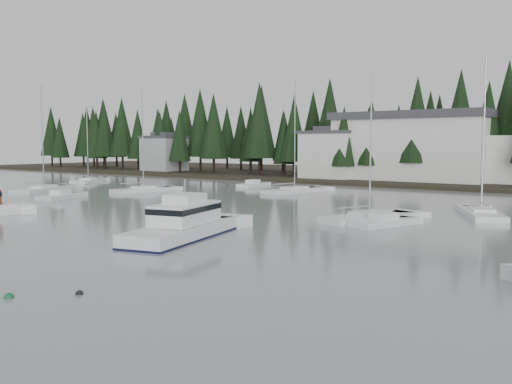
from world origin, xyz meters
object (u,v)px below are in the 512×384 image
(harbor_inn, at_px, (425,147))
(sailboat_0, at_px, (295,192))
(runabout_1, at_px, (384,224))
(runabout_0, at_px, (61,197))
(house_far_west, at_px, (164,152))
(sailboat_4, at_px, (144,191))
(sailboat_3, at_px, (44,191))
(sailboat_9, at_px, (481,216))
(runabout_3, at_px, (253,186))
(house_west, at_px, (331,153))
(sailboat_1, at_px, (369,220))
(cabin_cruiser_center, at_px, (183,228))
(sailboat_2, at_px, (88,182))

(harbor_inn, bearing_deg, sailboat_0, -105.66)
(runabout_1, bearing_deg, runabout_0, 109.99)
(house_far_west, bearing_deg, sailboat_0, -27.10)
(sailboat_0, distance_m, sailboat_4, 19.81)
(house_far_west, bearing_deg, sailboat_4, -47.69)
(sailboat_3, height_order, sailboat_4, sailboat_3)
(sailboat_0, bearing_deg, sailboat_3, 131.82)
(harbor_inn, relative_size, sailboat_9, 2.05)
(runabout_0, bearing_deg, runabout_1, -106.89)
(house_far_west, bearing_deg, runabout_3, -27.50)
(runabout_1, bearing_deg, runabout_3, 68.37)
(house_far_west, height_order, sailboat_9, sailboat_9)
(runabout_1, relative_size, runabout_3, 1.04)
(sailboat_4, distance_m, sailboat_9, 42.73)
(house_west, distance_m, sailboat_1, 50.58)
(cabin_cruiser_center, distance_m, sailboat_4, 37.93)
(house_west, distance_m, runabout_0, 47.46)
(harbor_inn, distance_m, sailboat_4, 45.00)
(sailboat_1, xyz_separation_m, sailboat_2, (-56.74, 15.19, 0.01))
(house_west, bearing_deg, sailboat_9, -45.44)
(house_far_west, distance_m, sailboat_9, 84.12)
(house_west, xyz_separation_m, runabout_1, (29.19, -44.48, -4.52))
(harbor_inn, height_order, sailboat_4, sailboat_4)
(runabout_1, bearing_deg, sailboat_0, 63.21)
(cabin_cruiser_center, height_order, sailboat_1, sailboat_1)
(house_far_west, relative_size, sailboat_4, 0.61)
(sailboat_1, distance_m, sailboat_2, 58.74)
(sailboat_3, relative_size, runabout_1, 2.35)
(runabout_1, bearing_deg, house_far_west, 74.38)
(sailboat_0, height_order, sailboat_1, sailboat_0)
(sailboat_2, distance_m, sailboat_9, 63.83)
(house_west, relative_size, sailboat_0, 0.64)
(harbor_inn, relative_size, runabout_0, 4.33)
(runabout_3, bearing_deg, harbor_inn, -44.44)
(house_far_west, xyz_separation_m, sailboat_3, (21.33, -43.30, -4.34))
(runabout_0, relative_size, runabout_1, 1.10)
(sailboat_3, bearing_deg, sailboat_4, -82.60)
(house_west, distance_m, sailboat_4, 35.74)
(sailboat_3, bearing_deg, harbor_inn, -62.17)
(house_west, distance_m, harbor_inn, 15.45)
(house_west, xyz_separation_m, runabout_0, (-10.00, -46.17, -4.52))
(sailboat_0, xyz_separation_m, runabout_3, (-10.47, 5.02, 0.05))
(house_far_west, relative_size, sailboat_0, 0.57)
(sailboat_1, bearing_deg, house_west, 51.62)
(sailboat_1, bearing_deg, sailboat_2, 94.13)
(harbor_inn, relative_size, cabin_cruiser_center, 2.65)
(cabin_cruiser_center, relative_size, sailboat_9, 0.77)
(sailboat_2, bearing_deg, runabout_0, -161.38)
(sailboat_0, bearing_deg, house_west, 27.29)
(sailboat_9, bearing_deg, runabout_0, 79.04)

